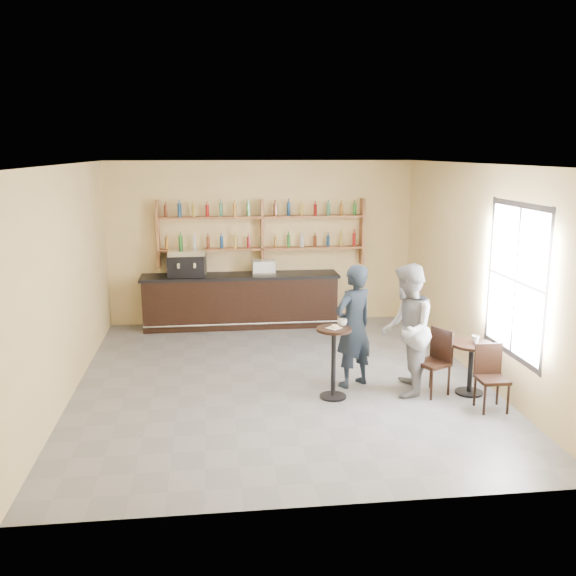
{
  "coord_description": "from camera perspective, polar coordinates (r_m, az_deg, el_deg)",
  "views": [
    {
      "loc": [
        -1.0,
        -9.07,
        3.39
      ],
      "look_at": [
        0.2,
        0.8,
        1.25
      ],
      "focal_mm": 40.0,
      "sensor_mm": 36.0,
      "label": 1
    }
  ],
  "objects": [
    {
      "name": "cup_cafe",
      "position": [
        9.37,
        16.34,
        -4.4
      ],
      "size": [
        0.12,
        0.12,
        0.1
      ],
      "primitive_type": "imported",
      "rotation": [
        0.0,
        0.0,
        0.09
      ],
      "color": "white",
      "rests_on": "cafe_table"
    },
    {
      "name": "patron_second",
      "position": [
        9.13,
        10.49,
        -3.68
      ],
      "size": [
        0.95,
        1.08,
        1.86
      ],
      "primitive_type": "imported",
      "rotation": [
        0.0,
        0.0,
        -1.89
      ],
      "color": "gray",
      "rests_on": "floor"
    },
    {
      "name": "donut",
      "position": [
        8.8,
        4.19,
        -3.43
      ],
      "size": [
        0.12,
        0.12,
        0.04
      ],
      "primitive_type": "torus",
      "rotation": [
        0.0,
        0.0,
        0.07
      ],
      "color": "#D58E4E",
      "rests_on": "napkin"
    },
    {
      "name": "shelf_unit",
      "position": [
        12.58,
        -2.33,
        4.92
      ],
      "size": [
        4.0,
        0.26,
        1.4
      ],
      "primitive_type": null,
      "color": "brown",
      "rests_on": "wall_back"
    },
    {
      "name": "pedestal_table",
      "position": [
        8.96,
        4.06,
        -6.67
      ],
      "size": [
        0.52,
        0.52,
        1.01
      ],
      "primitive_type": null,
      "rotation": [
        0.0,
        0.0,
        -0.06
      ],
      "color": "black",
      "rests_on": "floor"
    },
    {
      "name": "bar_counter",
      "position": [
        12.56,
        -4.23,
        -1.11
      ],
      "size": [
        3.82,
        0.74,
        1.03
      ],
      "primitive_type": null,
      "color": "black",
      "rests_on": "floor"
    },
    {
      "name": "chair_south",
      "position": [
        8.97,
        17.7,
        -7.69
      ],
      "size": [
        0.38,
        0.38,
        0.87
      ],
      "primitive_type": null,
      "rotation": [
        0.0,
        0.0,
        -0.01
      ],
      "color": "black",
      "rests_on": "floor"
    },
    {
      "name": "window_frame",
      "position": [
        8.98,
        19.57,
        0.6
      ],
      "size": [
        0.04,
        1.7,
        2.1
      ],
      "primitive_type": null,
      "color": "black",
      "rests_on": "wall_right"
    },
    {
      "name": "liquor_bottles",
      "position": [
        12.56,
        -2.33,
        5.69
      ],
      "size": [
        3.68,
        0.1,
        1.0
      ],
      "primitive_type": null,
      "color": "#8C5919",
      "rests_on": "shelf_unit"
    },
    {
      "name": "wall_left",
      "position": [
        9.46,
        -19.01,
        0.57
      ],
      "size": [
        0.0,
        7.0,
        7.0
      ],
      "primitive_type": "plane",
      "rotation": [
        1.57,
        0.0,
        1.57
      ],
      "color": "#E5C582",
      "rests_on": "floor"
    },
    {
      "name": "napkin",
      "position": [
        8.81,
        4.11,
        -3.56
      ],
      "size": [
        0.24,
        0.24,
        0.0
      ],
      "primitive_type": "cube",
      "rotation": [
        0.0,
        0.0,
        0.69
      ],
      "color": "white",
      "rests_on": "pedestal_table"
    },
    {
      "name": "chair_west",
      "position": [
        9.3,
        12.67,
        -6.47
      ],
      "size": [
        0.54,
        0.54,
        0.93
      ],
      "primitive_type": null,
      "rotation": [
        0.0,
        0.0,
        -1.1
      ],
      "color": "black",
      "rests_on": "floor"
    },
    {
      "name": "espresso_machine",
      "position": [
        12.41,
        -8.97,
        2.22
      ],
      "size": [
        0.74,
        0.52,
        0.5
      ],
      "primitive_type": null,
      "rotation": [
        0.0,
        0.0,
        -0.1
      ],
      "color": "black",
      "rests_on": "bar_counter"
    },
    {
      "name": "man_main",
      "position": [
        9.32,
        5.85,
        -3.39
      ],
      "size": [
        0.79,
        0.71,
        1.8
      ],
      "primitive_type": "imported",
      "rotation": [
        0.0,
        0.0,
        3.67
      ],
      "color": "black",
      "rests_on": "floor"
    },
    {
      "name": "wall_back",
      "position": [
        12.74,
        -2.37,
        4.06
      ],
      "size": [
        7.0,
        0.0,
        7.0
      ],
      "primitive_type": "plane",
      "rotation": [
        1.57,
        0.0,
        0.0
      ],
      "color": "#E5C582",
      "rests_on": "floor"
    },
    {
      "name": "wall_front",
      "position": [
        5.93,
        3.11,
        -5.42
      ],
      "size": [
        7.0,
        0.0,
        7.0
      ],
      "primitive_type": "plane",
      "rotation": [
        -1.57,
        0.0,
        0.0
      ],
      "color": "#E5C582",
      "rests_on": "floor"
    },
    {
      "name": "cafe_table",
      "position": [
        9.48,
        15.9,
        -6.88
      ],
      "size": [
        0.65,
        0.65,
        0.75
      ],
      "primitive_type": null,
      "rotation": [
        0.0,
        0.0,
        -0.11
      ],
      "color": "black",
      "rests_on": "floor"
    },
    {
      "name": "floor",
      "position": [
        9.73,
        -0.61,
        -8.23
      ],
      "size": [
        7.0,
        7.0,
        0.0
      ],
      "primitive_type": "plane",
      "color": "slate",
      "rests_on": "ground"
    },
    {
      "name": "pastry_case",
      "position": [
        12.46,
        -2.18,
        1.86
      ],
      "size": [
        0.49,
        0.42,
        0.27
      ],
      "primitive_type": null,
      "rotation": [
        0.0,
        0.0,
        0.15
      ],
      "color": "silver",
      "rests_on": "bar_counter"
    },
    {
      "name": "cup_pedestal",
      "position": [
        8.92,
        4.88,
        -3.07
      ],
      "size": [
        0.13,
        0.13,
        0.1
      ],
      "primitive_type": "imported",
      "rotation": [
        0.0,
        0.0,
        -0.07
      ],
      "color": "white",
      "rests_on": "pedestal_table"
    },
    {
      "name": "ceiling",
      "position": [
        9.13,
        -0.65,
        10.95
      ],
      "size": [
        7.0,
        7.0,
        0.0
      ],
      "primitive_type": "plane",
      "rotation": [
        3.14,
        0.0,
        0.0
      ],
      "color": "white",
      "rests_on": "wall_back"
    },
    {
      "name": "wall_right",
      "position": [
        10.07,
        16.6,
        1.4
      ],
      "size": [
        0.0,
        7.0,
        7.0
      ],
      "primitive_type": "plane",
      "rotation": [
        1.57,
        0.0,
        -1.57
      ],
      "color": "#E5C582",
      "rests_on": "floor"
    },
    {
      "name": "window_pane",
      "position": [
        8.99,
        19.61,
        0.6
      ],
      "size": [
        0.0,
        2.0,
        2.0
      ],
      "primitive_type": "plane",
      "rotation": [
        1.57,
        0.0,
        -1.57
      ],
      "color": "white",
      "rests_on": "wall_right"
    }
  ]
}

